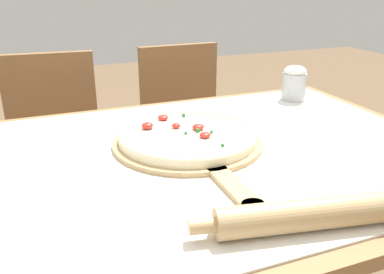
{
  "coord_description": "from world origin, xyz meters",
  "views": [
    {
      "loc": [
        -0.33,
        -0.85,
        1.18
      ],
      "look_at": [
        0.02,
        0.04,
        0.8
      ],
      "focal_mm": 38.0,
      "sensor_mm": 36.0,
      "label": 1
    }
  ],
  "objects_px": {
    "pizza_peel": "(190,144)",
    "chair_right": "(186,127)",
    "pizza": "(188,135)",
    "chair_left": "(56,145)",
    "flour_cup": "(294,83)",
    "rolling_pin": "(319,213)"
  },
  "relations": [
    {
      "from": "pizza_peel",
      "to": "chair_right",
      "type": "relative_size",
      "value": 0.64
    },
    {
      "from": "pizza_peel",
      "to": "pizza",
      "type": "relative_size",
      "value": 1.59
    },
    {
      "from": "chair_left",
      "to": "flour_cup",
      "type": "relative_size",
      "value": 7.27
    },
    {
      "from": "pizza_peel",
      "to": "flour_cup",
      "type": "height_order",
      "value": "flour_cup"
    },
    {
      "from": "rolling_pin",
      "to": "chair_right",
      "type": "bearing_deg",
      "value": 80.11
    },
    {
      "from": "chair_left",
      "to": "pizza",
      "type": "bearing_deg",
      "value": -64.1
    },
    {
      "from": "rolling_pin",
      "to": "flour_cup",
      "type": "xyz_separation_m",
      "value": [
        0.42,
        0.68,
        0.03
      ]
    },
    {
      "from": "pizza_peel",
      "to": "chair_left",
      "type": "bearing_deg",
      "value": 111.06
    },
    {
      "from": "pizza",
      "to": "rolling_pin",
      "type": "distance_m",
      "value": 0.44
    },
    {
      "from": "chair_right",
      "to": "pizza_peel",
      "type": "bearing_deg",
      "value": -111.44
    },
    {
      "from": "chair_left",
      "to": "chair_right",
      "type": "bearing_deg",
      "value": 4.42
    },
    {
      "from": "pizza_peel",
      "to": "flour_cup",
      "type": "relative_size",
      "value": 4.67
    },
    {
      "from": "chair_left",
      "to": "chair_right",
      "type": "height_order",
      "value": "same"
    },
    {
      "from": "rolling_pin",
      "to": "flour_cup",
      "type": "relative_size",
      "value": 3.74
    },
    {
      "from": "pizza",
      "to": "chair_left",
      "type": "distance_m",
      "value": 0.88
    },
    {
      "from": "chair_right",
      "to": "flour_cup",
      "type": "relative_size",
      "value": 7.27
    },
    {
      "from": "chair_left",
      "to": "flour_cup",
      "type": "bearing_deg",
      "value": -29.13
    },
    {
      "from": "pizza_peel",
      "to": "chair_right",
      "type": "bearing_deg",
      "value": 70.12
    },
    {
      "from": "chair_left",
      "to": "flour_cup",
      "type": "height_order",
      "value": "flour_cup"
    },
    {
      "from": "pizza_peel",
      "to": "chair_right",
      "type": "xyz_separation_m",
      "value": [
        0.29,
        0.79,
        -0.26
      ]
    },
    {
      "from": "pizza",
      "to": "chair_left",
      "type": "bearing_deg",
      "value": 111.5
    },
    {
      "from": "chair_right",
      "to": "flour_cup",
      "type": "height_order",
      "value": "flour_cup"
    }
  ]
}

